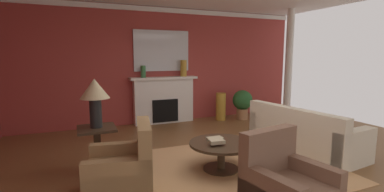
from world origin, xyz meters
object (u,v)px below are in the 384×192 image
object	(u,v)px
potted_plant	(242,102)
coffee_table	(221,149)
mantel_mirror	(162,51)
armchair_facing_fireplace	(287,191)
fireplace	(164,101)
armchair_near_window	(123,173)
vase_tall_corner	(221,106)
sofa	(303,135)
table_lamp	(95,93)
vase_mantel_left	(143,72)
vase_mantel_right	(184,68)
side_table	(97,146)

from	to	relation	value
potted_plant	coffee_table	bearing A→B (deg)	-128.37
mantel_mirror	potted_plant	world-z (taller)	mantel_mirror
armchair_facing_fireplace	fireplace	bearing A→B (deg)	89.04
armchair_near_window	vase_tall_corner	xyz separation A→B (m)	(3.24, 3.27, 0.07)
armchair_facing_fireplace	sofa	bearing A→B (deg)	41.30
armchair_facing_fireplace	potted_plant	distance (m)	4.86
fireplace	armchair_near_window	distance (m)	3.95
armchair_near_window	table_lamp	distance (m)	1.33
potted_plant	vase_mantel_left	bearing A→B (deg)	171.16
armchair_near_window	vase_mantel_right	distance (m)	4.32
armchair_facing_fireplace	potted_plant	size ratio (longest dim) A/B	1.14
fireplace	table_lamp	bearing A→B (deg)	-125.74
armchair_near_window	coffee_table	bearing A→B (deg)	7.85
table_lamp	vase_mantel_right	distance (m)	3.57
armchair_near_window	side_table	xyz separation A→B (m)	(-0.23, 0.93, 0.09)
armchair_facing_fireplace	vase_tall_corner	xyz separation A→B (m)	(1.65, 4.48, 0.07)
coffee_table	table_lamp	distance (m)	2.12
vase_mantel_left	armchair_near_window	bearing A→B (deg)	-107.55
mantel_mirror	vase_mantel_left	size ratio (longest dim) A/B	4.87
mantel_mirror	side_table	distance (m)	3.68
vase_tall_corner	coffee_table	bearing A→B (deg)	-118.85
mantel_mirror	sofa	world-z (taller)	mantel_mirror
armchair_facing_fireplace	coffee_table	world-z (taller)	armchair_facing_fireplace
armchair_near_window	coffee_table	distance (m)	1.56
armchair_facing_fireplace	vase_tall_corner	size ratio (longest dim) A/B	1.24
armchair_near_window	side_table	distance (m)	0.97
armchair_facing_fireplace	potted_plant	world-z (taller)	armchair_facing_fireplace
table_lamp	potted_plant	size ratio (longest dim) A/B	0.90
mantel_mirror	armchair_facing_fireplace	size ratio (longest dim) A/B	1.58
armchair_near_window	armchair_facing_fireplace	size ratio (longest dim) A/B	1.00
side_table	vase_mantel_right	size ratio (longest dim) A/B	1.60
mantel_mirror	armchair_near_window	distance (m)	4.36
vase_mantel_left	potted_plant	world-z (taller)	vase_mantel_left
armchair_near_window	vase_mantel_left	size ratio (longest dim) A/B	3.09
fireplace	side_table	distance (m)	3.26
coffee_table	vase_mantel_right	bearing A→B (deg)	78.64
vase_tall_corner	fireplace	bearing A→B (deg)	169.20
armchair_near_window	vase_tall_corner	world-z (taller)	armchair_near_window
side_table	vase_mantel_right	bearing A→B (deg)	46.60
armchair_near_window	vase_mantel_right	world-z (taller)	vase_mantel_right
vase_mantel_right	coffee_table	bearing A→B (deg)	-101.36
sofa	armchair_facing_fireplace	bearing A→B (deg)	-138.70
vase_mantel_right	armchair_near_window	bearing A→B (deg)	-122.15
mantel_mirror	vase_tall_corner	world-z (taller)	mantel_mirror
vase_tall_corner	table_lamp	bearing A→B (deg)	-146.01
mantel_mirror	side_table	xyz separation A→B (m)	(-1.90, -2.76, -1.52)
table_lamp	vase_mantel_left	distance (m)	2.92
armchair_near_window	side_table	bearing A→B (deg)	104.05
mantel_mirror	potted_plant	xyz separation A→B (m)	(2.17, -0.59, -1.43)
fireplace	table_lamp	xyz separation A→B (m)	(-1.90, -2.64, 0.64)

